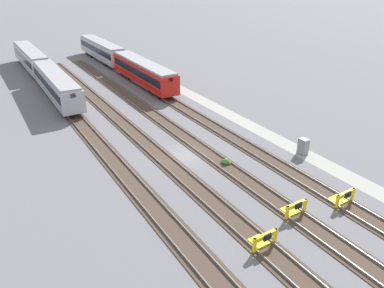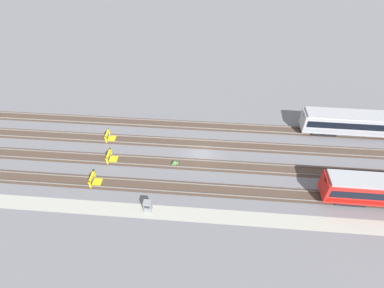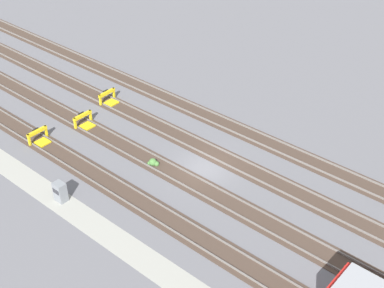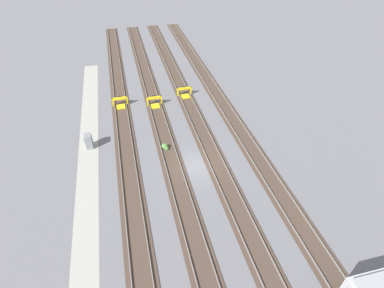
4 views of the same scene
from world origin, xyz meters
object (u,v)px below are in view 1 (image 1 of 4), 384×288
object	(u,v)px
subway_car_front_row_leftmost	(143,72)
bumper_stop_near_inner_track	(294,208)
subway_car_front_row_centre	(57,85)
subway_car_front_row_left_inner	(31,58)
bumper_stop_middle_track	(262,240)
electrical_cabinet	(303,146)
weed_clump	(226,162)
subway_car_front_row_right_inner	(102,50)
bumper_stop_nearest_track	(342,197)

from	to	relation	value
subway_car_front_row_leftmost	bumper_stop_near_inner_track	size ratio (longest dim) A/B	9.01
subway_car_front_row_leftmost	subway_car_front_row_centre	distance (m)	12.89
subway_car_front_row_left_inner	bumper_stop_middle_track	world-z (taller)	subway_car_front_row_left_inner
subway_car_front_row_centre	bumper_stop_middle_track	size ratio (longest dim) A/B	8.99
bumper_stop_near_inner_track	electrical_cabinet	xyz separation A→B (m)	(6.73, -7.94, 0.29)
subway_car_front_row_leftmost	weed_clump	distance (m)	27.53
subway_car_front_row_right_inner	weed_clump	distance (m)	46.53
bumper_stop_near_inner_track	weed_clump	xyz separation A→B (m)	(8.89, -0.26, -0.27)
bumper_stop_middle_track	weed_clump	size ratio (longest dim) A/B	2.18
subway_car_front_row_right_inner	bumper_stop_middle_track	distance (m)	57.36
bumper_stop_middle_track	weed_clump	bearing A→B (deg)	-23.63
bumper_stop_middle_track	weed_clump	xyz separation A→B (m)	(10.37, -4.54, -0.27)
subway_car_front_row_leftmost	bumper_stop_nearest_track	xyz separation A→B (m)	(-36.96, 0.06, -1.53)
subway_car_front_row_right_inner	bumper_stop_nearest_track	distance (m)	56.13
electrical_cabinet	weed_clump	xyz separation A→B (m)	(2.16, 7.68, -0.56)
subway_car_front_row_left_inner	electrical_cabinet	xyz separation A→B (m)	(-48.20, -16.52, -1.24)
subway_car_front_row_centre	bumper_stop_near_inner_track	bearing A→B (deg)	-166.64
subway_car_front_row_leftmost	subway_car_front_row_right_inner	world-z (taller)	same
electrical_cabinet	subway_car_front_row_left_inner	bearing A→B (deg)	18.92
electrical_cabinet	weed_clump	bearing A→B (deg)	74.30
subway_car_front_row_leftmost	subway_car_front_row_right_inner	xyz separation A→B (m)	(19.15, 0.02, 0.00)
subway_car_front_row_right_inner	weed_clump	xyz separation A→B (m)	(-46.32, 4.05, -1.80)
bumper_stop_nearest_track	weed_clump	distance (m)	10.59
subway_car_front_row_left_inner	subway_car_front_row_right_inner	distance (m)	12.90
bumper_stop_nearest_track	weed_clump	world-z (taller)	bumper_stop_nearest_track
weed_clump	subway_car_front_row_leftmost	bearing A→B (deg)	-8.53
subway_car_front_row_centre	subway_car_front_row_left_inner	bearing A→B (deg)	0.07
subway_car_front_row_leftmost	weed_clump	size ratio (longest dim) A/B	19.59
subway_car_front_row_leftmost	subway_car_front_row_centre	world-z (taller)	same
bumper_stop_nearest_track	bumper_stop_middle_track	xyz separation A→B (m)	(-0.58, 8.55, 0.00)
subway_car_front_row_leftmost	subway_car_front_row_left_inner	size ratio (longest dim) A/B	1.00
subway_car_front_row_leftmost	bumper_stop_middle_track	xyz separation A→B (m)	(-37.54, 8.61, -1.53)
subway_car_front_row_leftmost	bumper_stop_near_inner_track	distance (m)	36.35
bumper_stop_near_inner_track	weed_clump	size ratio (longest dim) A/B	2.18
bumper_stop_nearest_track	bumper_stop_near_inner_track	xyz separation A→B (m)	(0.90, 4.27, 0.00)
bumper_stop_middle_track	subway_car_front_row_centre	bearing A→B (deg)	6.50
subway_car_front_row_centre	weed_clump	size ratio (longest dim) A/B	19.59
bumper_stop_near_inner_track	subway_car_front_row_right_inner	bearing A→B (deg)	-4.46
subway_car_front_row_leftmost	subway_car_front_row_left_inner	distance (m)	22.87
bumper_stop_nearest_track	bumper_stop_near_inner_track	bearing A→B (deg)	78.05
subway_car_front_row_left_inner	bumper_stop_nearest_track	distance (m)	57.32
bumper_stop_nearest_track	weed_clump	bearing A→B (deg)	22.31
subway_car_front_row_left_inner	bumper_stop_near_inner_track	xyz separation A→B (m)	(-54.93, -8.59, -1.53)
bumper_stop_middle_track	bumper_stop_near_inner_track	bearing A→B (deg)	-70.86
subway_car_front_row_centre	bumper_stop_middle_track	distance (m)	37.82
subway_car_front_row_left_inner	bumper_stop_nearest_track	xyz separation A→B (m)	(-55.83, -12.86, -1.53)
subway_car_front_row_right_inner	electrical_cabinet	bearing A→B (deg)	-175.72
subway_car_front_row_centre	bumper_stop_near_inner_track	size ratio (longest dim) A/B	9.01
bumper_stop_middle_track	bumper_stop_nearest_track	bearing A→B (deg)	-86.11
subway_car_front_row_centre	bumper_stop_middle_track	xyz separation A→B (m)	(-37.54, -4.28, -1.53)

